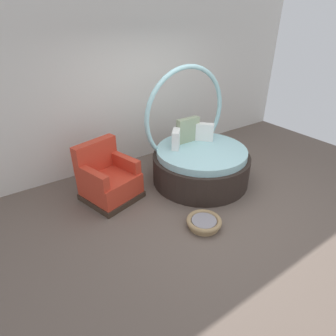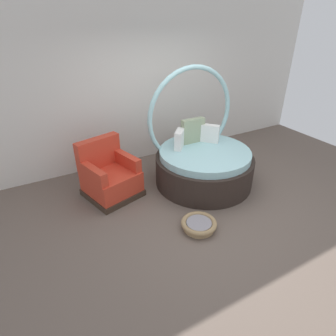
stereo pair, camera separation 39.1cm
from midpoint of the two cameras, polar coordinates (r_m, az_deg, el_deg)
The scene contains 5 objects.
ground_plane at distance 4.60m, azimuth 10.30°, elevation -7.97°, with size 8.00×8.00×0.02m, color #66564C.
back_wall at distance 5.66m, azimuth -2.60°, elevation 17.12°, with size 8.00×0.12×3.12m, color silver.
round_daybed at distance 5.06m, azimuth 9.15°, elevation 1.49°, with size 1.72×1.72×1.98m.
red_armchair at distance 4.72m, azimuth -9.46°, elevation -1.82°, with size 0.98×0.98×0.94m.
pet_basket at distance 4.13m, azimuth 9.03°, elevation -11.30°, with size 0.51×0.51×0.13m.
Camera 2 is at (-2.29, -2.88, 2.71)m, focal length 30.13 mm.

